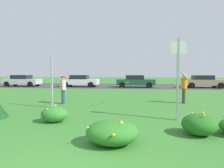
{
  "coord_description": "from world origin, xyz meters",
  "views": [
    {
      "loc": [
        1.18,
        -2.33,
        1.75
      ],
      "look_at": [
        0.11,
        6.9,
        1.21
      ],
      "focal_mm": 31.36,
      "sensor_mm": 36.0,
      "label": 1
    }
  ],
  "objects_px": {
    "sign_post_near_path": "(52,83)",
    "car_white_center_left": "(80,81)",
    "sign_post_by_roadside": "(178,71)",
    "person_catcher_orange_shirt": "(184,86)",
    "car_silver_leftmost": "(22,81)",
    "car_dark_green_center_right": "(135,81)",
    "car_tan_rightmost": "(203,81)",
    "person_thrower_red_cap_gray_shirt": "(63,87)",
    "frisbee_orange": "(127,82)"
  },
  "relations": [
    {
      "from": "car_white_center_left",
      "to": "car_dark_green_center_right",
      "type": "relative_size",
      "value": 1.0
    },
    {
      "from": "sign_post_by_roadside",
      "to": "car_silver_leftmost",
      "type": "relative_size",
      "value": 0.67
    },
    {
      "from": "sign_post_near_path",
      "to": "person_thrower_red_cap_gray_shirt",
      "type": "height_order",
      "value": "sign_post_near_path"
    },
    {
      "from": "sign_post_near_path",
      "to": "car_dark_green_center_right",
      "type": "height_order",
      "value": "sign_post_near_path"
    },
    {
      "from": "car_silver_leftmost",
      "to": "car_dark_green_center_right",
      "type": "bearing_deg",
      "value": 0.0
    },
    {
      "from": "person_catcher_orange_shirt",
      "to": "person_thrower_red_cap_gray_shirt",
      "type": "bearing_deg",
      "value": -172.2
    },
    {
      "from": "car_white_center_left",
      "to": "car_tan_rightmost",
      "type": "height_order",
      "value": "same"
    },
    {
      "from": "sign_post_near_path",
      "to": "car_dark_green_center_right",
      "type": "xyz_separation_m",
      "value": [
        4.2,
        14.25,
        -0.52
      ]
    },
    {
      "from": "person_catcher_orange_shirt",
      "to": "car_silver_leftmost",
      "type": "bearing_deg",
      "value": 144.84
    },
    {
      "from": "car_tan_rightmost",
      "to": "car_silver_leftmost",
      "type": "bearing_deg",
      "value": 180.0
    },
    {
      "from": "person_catcher_orange_shirt",
      "to": "car_white_center_left",
      "type": "relative_size",
      "value": 0.41
    },
    {
      "from": "person_thrower_red_cap_gray_shirt",
      "to": "car_silver_leftmost",
      "type": "xyz_separation_m",
      "value": [
        -10.31,
        12.97,
        -0.2
      ]
    },
    {
      "from": "person_catcher_orange_shirt",
      "to": "car_dark_green_center_right",
      "type": "height_order",
      "value": "person_catcher_orange_shirt"
    },
    {
      "from": "sign_post_near_path",
      "to": "person_thrower_red_cap_gray_shirt",
      "type": "bearing_deg",
      "value": 85.72
    },
    {
      "from": "person_catcher_orange_shirt",
      "to": "car_white_center_left",
      "type": "xyz_separation_m",
      "value": [
        -9.51,
        12.04,
        -0.26
      ]
    },
    {
      "from": "sign_post_by_roadside",
      "to": "car_white_center_left",
      "type": "xyz_separation_m",
      "value": [
        -8.28,
        16.16,
        -1.06
      ]
    },
    {
      "from": "person_thrower_red_cap_gray_shirt",
      "to": "sign_post_near_path",
      "type": "bearing_deg",
      "value": -94.28
    },
    {
      "from": "sign_post_by_roadside",
      "to": "frisbee_orange",
      "type": "relative_size",
      "value": 12.71
    },
    {
      "from": "person_catcher_orange_shirt",
      "to": "car_dark_green_center_right",
      "type": "distance_m",
      "value": 12.34
    },
    {
      "from": "car_white_center_left",
      "to": "car_tan_rightmost",
      "type": "bearing_deg",
      "value": 0.0
    },
    {
      "from": "car_dark_green_center_right",
      "to": "car_silver_leftmost",
      "type": "bearing_deg",
      "value": 180.0
    },
    {
      "from": "sign_post_near_path",
      "to": "car_white_center_left",
      "type": "height_order",
      "value": "sign_post_near_path"
    },
    {
      "from": "frisbee_orange",
      "to": "car_tan_rightmost",
      "type": "relative_size",
      "value": 0.05
    },
    {
      "from": "car_silver_leftmost",
      "to": "car_dark_green_center_right",
      "type": "relative_size",
      "value": 1.0
    },
    {
      "from": "sign_post_by_roadside",
      "to": "person_catcher_orange_shirt",
      "type": "xyz_separation_m",
      "value": [
        1.23,
        4.12,
        -0.79
      ]
    },
    {
      "from": "sign_post_by_roadside",
      "to": "person_thrower_red_cap_gray_shirt",
      "type": "relative_size",
      "value": 1.9
    },
    {
      "from": "sign_post_near_path",
      "to": "car_dark_green_center_right",
      "type": "bearing_deg",
      "value": 73.57
    },
    {
      "from": "car_silver_leftmost",
      "to": "car_tan_rightmost",
      "type": "bearing_deg",
      "value": 0.0
    },
    {
      "from": "frisbee_orange",
      "to": "car_silver_leftmost",
      "type": "relative_size",
      "value": 0.05
    },
    {
      "from": "sign_post_near_path",
      "to": "person_catcher_orange_shirt",
      "type": "distance_m",
      "value": 7.23
    },
    {
      "from": "sign_post_by_roadside",
      "to": "car_silver_leftmost",
      "type": "distance_m",
      "value": 22.67
    },
    {
      "from": "person_catcher_orange_shirt",
      "to": "sign_post_near_path",
      "type": "bearing_deg",
      "value": -162.22
    },
    {
      "from": "car_dark_green_center_right",
      "to": "car_tan_rightmost",
      "type": "bearing_deg",
      "value": 0.0
    },
    {
      "from": "car_silver_leftmost",
      "to": "car_dark_green_center_right",
      "type": "xyz_separation_m",
      "value": [
        14.42,
        0.0,
        0.0
      ]
    },
    {
      "from": "person_catcher_orange_shirt",
      "to": "frisbee_orange",
      "type": "distance_m",
      "value": 3.31
    },
    {
      "from": "person_thrower_red_cap_gray_shirt",
      "to": "car_dark_green_center_right",
      "type": "bearing_deg",
      "value": 72.43
    },
    {
      "from": "sign_post_by_roadside",
      "to": "car_tan_rightmost",
      "type": "relative_size",
      "value": 0.67
    },
    {
      "from": "car_white_center_left",
      "to": "car_dark_green_center_right",
      "type": "xyz_separation_m",
      "value": [
        6.83,
        0.0,
        0.0
      ]
    },
    {
      "from": "sign_post_near_path",
      "to": "car_tan_rightmost",
      "type": "relative_size",
      "value": 0.56
    },
    {
      "from": "car_silver_leftmost",
      "to": "car_dark_green_center_right",
      "type": "height_order",
      "value": "same"
    },
    {
      "from": "sign_post_near_path",
      "to": "car_dark_green_center_right",
      "type": "relative_size",
      "value": 0.56
    },
    {
      "from": "frisbee_orange",
      "to": "car_white_center_left",
      "type": "bearing_deg",
      "value": 116.26
    },
    {
      "from": "person_thrower_red_cap_gray_shirt",
      "to": "car_tan_rightmost",
      "type": "distance_m",
      "value": 17.57
    },
    {
      "from": "car_tan_rightmost",
      "to": "person_thrower_red_cap_gray_shirt",
      "type": "bearing_deg",
      "value": -132.42
    },
    {
      "from": "car_dark_green_center_right",
      "to": "car_white_center_left",
      "type": "bearing_deg",
      "value": 180.0
    },
    {
      "from": "sign_post_near_path",
      "to": "car_silver_leftmost",
      "type": "distance_m",
      "value": 17.54
    },
    {
      "from": "person_catcher_orange_shirt",
      "to": "frisbee_orange",
      "type": "bearing_deg",
      "value": -168.17
    },
    {
      "from": "sign_post_by_roadside",
      "to": "person_catcher_orange_shirt",
      "type": "distance_m",
      "value": 4.37
    },
    {
      "from": "person_thrower_red_cap_gray_shirt",
      "to": "car_white_center_left",
      "type": "xyz_separation_m",
      "value": [
        -2.72,
        12.97,
        -0.2
      ]
    },
    {
      "from": "person_thrower_red_cap_gray_shirt",
      "to": "car_silver_leftmost",
      "type": "distance_m",
      "value": 16.57
    }
  ]
}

